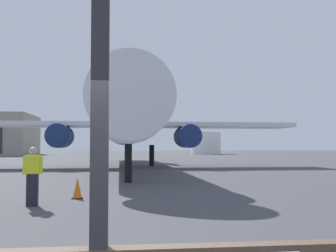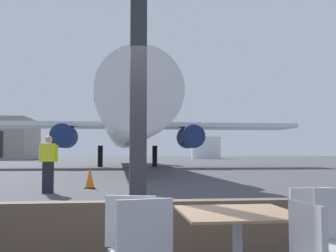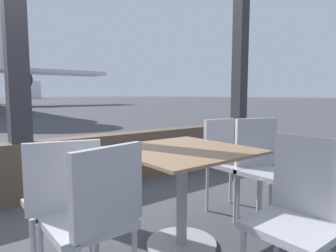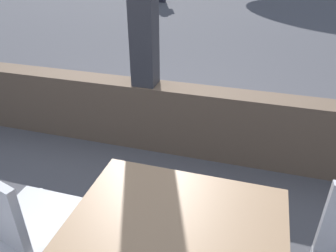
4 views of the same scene
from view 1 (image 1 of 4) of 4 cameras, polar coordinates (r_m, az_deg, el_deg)
ground_plane at (r=44.66m, az=-7.10°, el=-5.08°), size 220.00×220.00×0.00m
window_frame at (r=4.65m, az=-9.62°, el=-7.57°), size 7.27×0.24×3.88m
airplane at (r=34.55m, az=-6.08°, el=0.66°), size 28.89×36.99×10.87m
ground_crew_worker at (r=12.74m, az=-18.48°, el=-6.60°), size 0.55×0.24×1.74m
traffic_cone at (r=14.17m, az=-12.60°, el=-8.54°), size 0.36×0.36×0.72m
fuel_storage_tank at (r=90.07m, az=5.37°, el=-2.42°), size 6.49×6.49×4.78m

